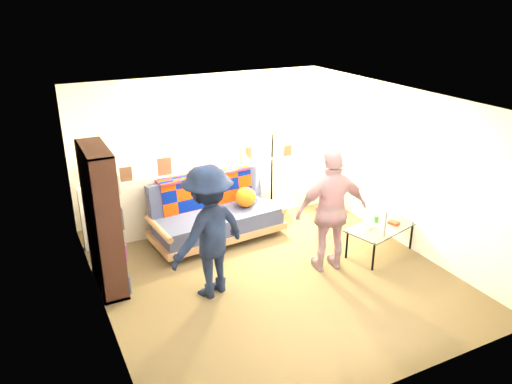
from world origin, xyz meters
TOP-DOWN VIEW (x-y plane):
  - ground at (0.00, 0.00)m, footprint 5.00×5.00m
  - room_shell at (0.00, 0.47)m, footprint 4.60×5.05m
  - half_wall_ledge at (0.00, 1.80)m, footprint 4.45×0.15m
  - ledge_decor at (-0.23, 1.78)m, footprint 2.97×0.02m
  - futon_sofa at (-0.26, 1.28)m, footprint 2.12×1.15m
  - bookshelf at (-2.08, 0.63)m, footprint 0.32×0.96m
  - coffee_table at (1.73, -0.29)m, footprint 1.19×0.85m
  - floor_lamp at (0.82, 1.49)m, footprint 0.37×0.32m
  - person_left at (-0.93, -0.14)m, footprint 1.29×1.01m
  - person_right at (0.81, -0.30)m, footprint 1.09×0.61m

SIDE VIEW (x-z plane):
  - ground at x=0.00m, z-range 0.00..0.00m
  - futon_sofa at x=-0.26m, z-range -0.03..0.85m
  - coffee_table at x=1.73m, z-range 0.14..0.70m
  - half_wall_ledge at x=0.00m, z-range 0.00..1.00m
  - person_left at x=-0.93m, z-range 0.00..1.74m
  - person_right at x=0.81m, z-range 0.00..1.75m
  - bookshelf at x=-2.08m, z-range -0.06..1.85m
  - floor_lamp at x=0.82m, z-range 0.34..1.95m
  - ledge_decor at x=-0.23m, z-range 0.95..1.40m
  - room_shell at x=0.00m, z-range 0.45..2.90m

